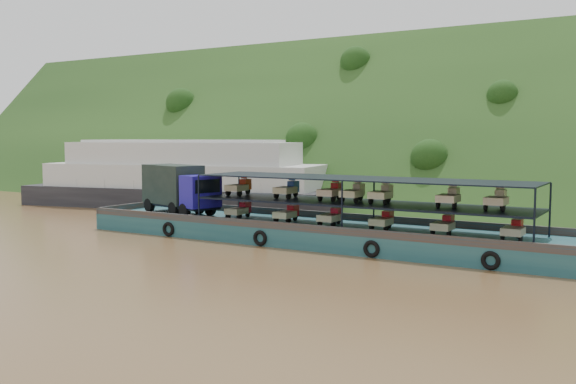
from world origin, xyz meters
The scene contains 4 objects.
ground centered at (0.00, 0.00, 0.00)m, with size 160.00×160.00×0.00m, color brown.
hillside centered at (0.00, 36.00, 0.00)m, with size 140.00×28.00×28.00m, color #1A3513.
cargo_barge centered at (-0.52, 1.39, 1.27)m, with size 35.00×7.18×5.03m.
passenger_ferry centered at (-21.41, 14.00, 3.01)m, with size 35.31×15.15×6.94m.
Camera 1 is at (22.24, -37.18, 7.23)m, focal length 40.00 mm.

